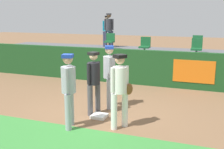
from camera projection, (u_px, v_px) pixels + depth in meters
name	position (u px, v px, depth m)	size (l,w,h in m)	color
ground_plane	(97.00, 115.00, 7.62)	(60.00, 60.00, 0.00)	brown
first_base	(99.00, 116.00, 7.45)	(0.40, 0.40, 0.08)	white
player_fielder_home	(120.00, 86.00, 6.56)	(0.56, 0.49, 1.84)	white
player_runner_visitor	(69.00, 86.00, 6.58)	(0.44, 0.50, 1.84)	#9EA3AD
player_coach_visitor	(109.00, 72.00, 8.07)	(0.46, 0.50, 1.87)	#9EA3AD
player_umpire	(94.00, 79.00, 7.52)	(0.42, 0.47, 1.77)	#4C4C51
field_wall	(135.00, 67.00, 10.96)	(18.00, 0.26, 1.40)	#19471E
bleacher_platform	(149.00, 62.00, 13.37)	(18.00, 4.80, 0.96)	#59595E
seat_front_right	(197.00, 47.00, 11.36)	(0.44, 0.44, 0.84)	#4C4C51
seat_back_left	(110.00, 40.00, 14.56)	(0.47, 0.44, 0.84)	#4C4C51
seat_back_right	(197.00, 43.00, 13.04)	(0.47, 0.44, 0.84)	#4C4C51
seat_front_center	(145.00, 45.00, 12.11)	(0.45, 0.44, 0.84)	#4C4C51
spectator_hooded	(107.00, 29.00, 15.64)	(0.47, 0.43, 1.75)	#33384C
spectator_capped	(109.00, 28.00, 15.27)	(0.52, 0.42, 1.89)	#33384C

